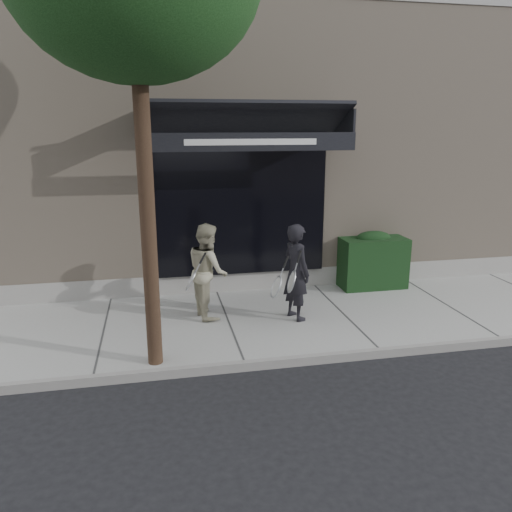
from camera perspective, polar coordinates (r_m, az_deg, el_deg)
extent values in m
plane|color=black|center=(8.93, 9.71, -7.02)|extent=(80.00, 80.00, 0.00)
cube|color=#989893|center=(8.91, 9.73, -6.66)|extent=(20.00, 3.00, 0.12)
cube|color=gray|center=(7.60, 13.99, -10.68)|extent=(20.00, 0.10, 0.14)
cube|color=tan|center=(13.09, 2.22, 12.41)|extent=(14.00, 7.00, 5.50)
cube|color=gray|center=(10.35, 6.41, -2.36)|extent=(14.02, 0.42, 0.50)
cube|color=black|center=(9.51, -1.73, 5.79)|extent=(3.20, 0.30, 2.60)
cube|color=gray|center=(9.52, -11.46, 5.52)|extent=(0.08, 0.40, 2.60)
cube|color=gray|center=(10.04, 7.21, 6.16)|extent=(0.08, 0.40, 2.60)
cube|color=gray|center=(9.54, -1.95, 13.90)|extent=(3.36, 0.40, 0.12)
cube|color=black|center=(8.85, -1.17, 15.53)|extent=(3.60, 1.03, 0.55)
cube|color=black|center=(8.37, -0.53, 12.91)|extent=(3.60, 0.05, 0.30)
cube|color=white|center=(8.34, -0.48, 12.90)|extent=(2.20, 0.01, 0.10)
cube|color=black|center=(8.71, -13.16, 14.65)|extent=(0.04, 1.00, 0.45)
cube|color=black|center=(9.34, 10.01, 14.79)|extent=(0.04, 1.00, 0.45)
cube|color=black|center=(10.24, 13.11, -0.69)|extent=(1.30, 0.70, 1.00)
ellipsoid|color=black|center=(10.12, 13.27, 2.03)|extent=(0.71, 0.38, 0.27)
cylinder|color=black|center=(6.47, -12.41, 6.62)|extent=(0.20, 0.20, 4.80)
imported|color=black|center=(8.26, 4.63, -1.83)|extent=(0.56, 0.68, 1.62)
torus|color=silver|center=(7.92, 4.08, -2.95)|extent=(0.12, 0.31, 0.30)
cylinder|color=silver|center=(7.92, 4.08, -2.95)|extent=(0.09, 0.27, 0.26)
cylinder|color=silver|center=(7.92, 4.08, -2.95)|extent=(0.18, 0.03, 0.07)
cylinder|color=black|center=(7.92, 4.08, -2.95)|extent=(0.20, 0.04, 0.09)
torus|color=silver|center=(7.84, 2.32, -3.53)|extent=(0.15, 0.31, 0.29)
cylinder|color=silver|center=(7.84, 2.32, -3.53)|extent=(0.12, 0.28, 0.25)
cylinder|color=silver|center=(7.84, 2.32, -3.53)|extent=(0.18, 0.03, 0.08)
cylinder|color=black|center=(7.84, 2.32, -3.53)|extent=(0.20, 0.05, 0.10)
imported|color=#AFA98C|center=(8.39, -5.53, -1.65)|extent=(0.73, 0.87, 1.60)
torus|color=silver|center=(8.13, -7.43, -2.81)|extent=(0.20, 0.32, 0.28)
cylinder|color=silver|center=(8.13, -7.43, -2.81)|extent=(0.16, 0.28, 0.24)
cylinder|color=silver|center=(8.13, -7.43, -2.81)|extent=(0.17, 0.04, 0.10)
cylinder|color=black|center=(8.13, -7.43, -2.81)|extent=(0.19, 0.05, 0.12)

